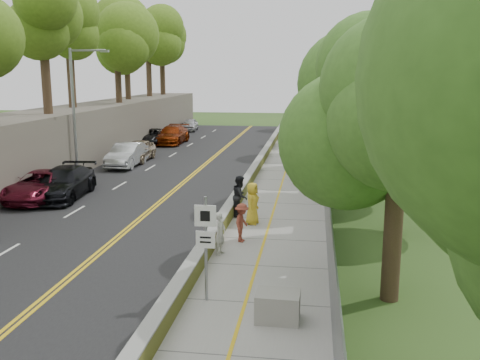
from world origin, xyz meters
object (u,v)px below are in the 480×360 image
object	(u,v)px
construction_barrel	(297,166)
painter_0	(252,203)
streetlight	(77,104)
signpost	(206,237)
car_2	(41,186)
person_far	(312,160)
concrete_block	(278,306)

from	to	relation	value
construction_barrel	painter_0	bearing A→B (deg)	-97.37
streetlight	painter_0	xyz separation A→B (m)	(11.91, -8.89, -3.67)
signpost	painter_0	world-z (taller)	signpost
streetlight	construction_barrel	xyz separation A→B (m)	(13.46, 3.08, -4.08)
car_2	painter_0	xyz separation A→B (m)	(11.42, -3.02, 0.19)
painter_0	person_far	world-z (taller)	painter_0
signpost	person_far	bearing A→B (deg)	82.03
construction_barrel	person_far	distance (m)	1.13
streetlight	signpost	xyz separation A→B (m)	(11.51, -17.02, -2.68)
signpost	construction_barrel	size ratio (longest dim) A/B	3.05
streetlight	painter_0	bearing A→B (deg)	-36.74
streetlight	concrete_block	size ratio (longest dim) A/B	6.85
construction_barrel	concrete_block	bearing A→B (deg)	-89.46
construction_barrel	signpost	bearing A→B (deg)	-95.54
signpost	painter_0	xyz separation A→B (m)	(0.40, 8.12, -0.99)
concrete_block	painter_0	bearing A→B (deg)	100.88
car_2	person_far	xyz separation A→B (m)	(13.91, 9.49, 0.11)
signpost	concrete_block	xyz separation A→B (m)	(2.15, -0.98, -1.52)
construction_barrel	painter_0	world-z (taller)	painter_0
car_2	painter_0	distance (m)	11.81
signpost	concrete_block	world-z (taller)	signpost
signpost	car_2	world-z (taller)	signpost
car_2	painter_0	world-z (taller)	painter_0
streetlight	car_2	bearing A→B (deg)	-85.21
streetlight	concrete_block	world-z (taller)	streetlight
construction_barrel	concrete_block	distance (m)	21.09
streetlight	concrete_block	bearing A→B (deg)	-52.80
person_far	signpost	bearing A→B (deg)	85.10
signpost	car_2	distance (m)	15.72
streetlight	concrete_block	distance (m)	22.98
streetlight	signpost	distance (m)	20.72
streetlight	person_far	distance (m)	15.32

